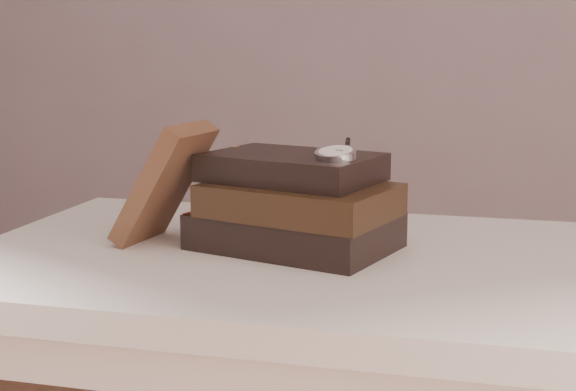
# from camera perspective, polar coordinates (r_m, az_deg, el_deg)

# --- Properties ---
(table) EXTENTS (1.00, 0.60, 0.75)m
(table) POSITION_cam_1_polar(r_m,az_deg,el_deg) (1.17, 2.58, -8.39)
(table) COLOR beige
(table) RESTS_ON ground
(book_stack) EXTENTS (0.31, 0.25, 0.13)m
(book_stack) POSITION_cam_1_polar(r_m,az_deg,el_deg) (1.16, 0.54, -0.66)
(book_stack) COLOR black
(book_stack) RESTS_ON table
(journal) EXTENTS (0.14, 0.13, 0.18)m
(journal) POSITION_cam_1_polar(r_m,az_deg,el_deg) (1.20, -8.48, 0.84)
(journal) COLOR #3C2317
(journal) RESTS_ON table
(pocket_watch) EXTENTS (0.07, 0.16, 0.02)m
(pocket_watch) POSITION_cam_1_polar(r_m,az_deg,el_deg) (1.11, 3.35, 2.95)
(pocket_watch) COLOR silver
(pocket_watch) RESTS_ON book_stack
(eyeglasses) EXTENTS (0.14, 0.15, 0.05)m
(eyeglasses) POSITION_cam_1_polar(r_m,az_deg,el_deg) (1.28, -1.11, 1.03)
(eyeglasses) COLOR silver
(eyeglasses) RESTS_ON book_stack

